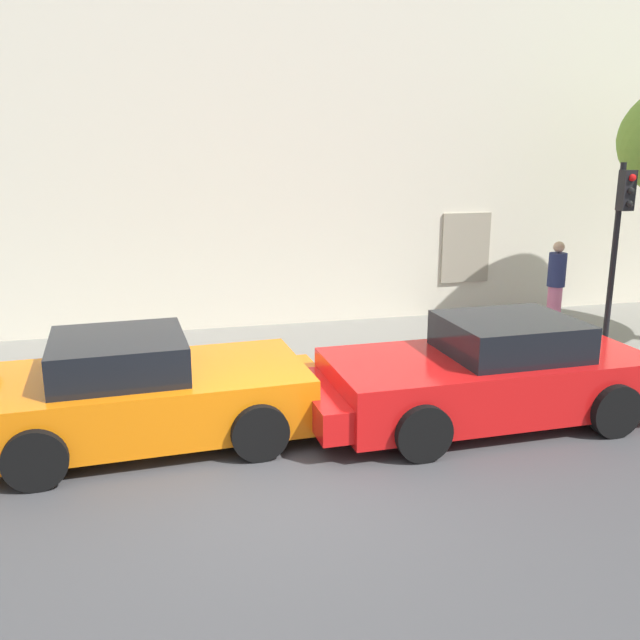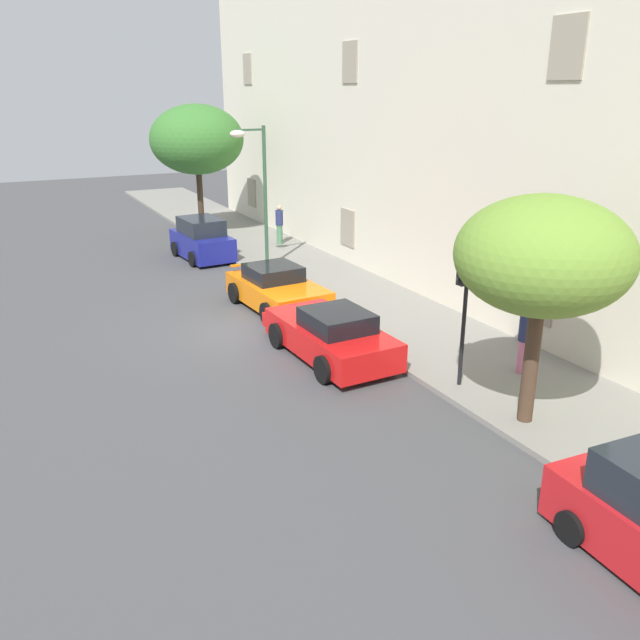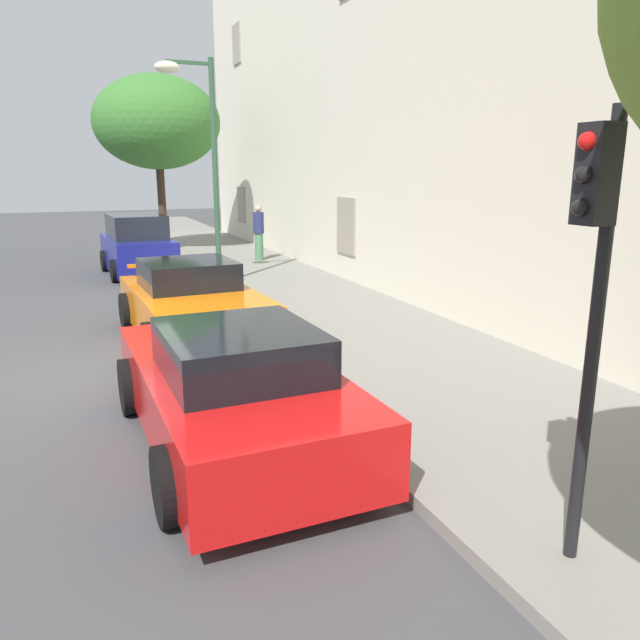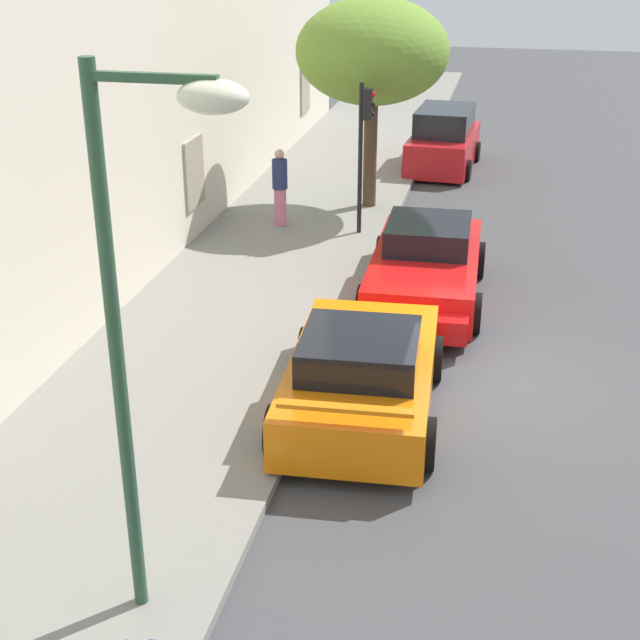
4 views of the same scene
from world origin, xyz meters
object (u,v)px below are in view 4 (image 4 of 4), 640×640
Objects in this scene: traffic_light at (364,132)px; pedestrian_strolling at (280,187)px; street_lamp at (153,260)px; hatchback_distant at (444,141)px; tree_midblock at (372,52)px; sportscar_yellow_flank at (425,270)px; sportscar_red_lead at (363,371)px.

traffic_light is 1.89× the size of pedestrian_strolling.
street_lamp is at bearing -170.24° from pedestrian_strolling.
hatchback_distant is at bearing -3.02° from street_lamp.
tree_midblock is 0.89× the size of street_lamp.
street_lamp is at bearing 170.21° from sportscar_yellow_flank.
sportscar_yellow_flank is 10.07m from hatchback_distant.
traffic_light reaches higher than sportscar_red_lead.
street_lamp is 13.12m from pedestrian_strolling.
hatchback_distant is 5.62m from tree_midblock.
sportscar_red_lead is 14.35m from hatchback_distant.
traffic_light reaches higher than hatchback_distant.
sportscar_red_lead is 0.94× the size of sportscar_yellow_flank.
pedestrian_strolling is (12.60, 2.17, -2.94)m from street_lamp.
sportscar_red_lead is at bearing -170.28° from traffic_light.
traffic_light is (-2.12, -0.20, -1.40)m from tree_midblock.
sportscar_yellow_flank is at bearing -9.79° from street_lamp.
traffic_light is 0.60× the size of street_lamp.
tree_midblock reaches higher than pedestrian_strolling.
tree_midblock is at bearing 1.60° from street_lamp.
sportscar_red_lead is 4.32m from sportscar_yellow_flank.
tree_midblock reaches higher than traffic_light.
hatchback_distant is 7.22m from pedestrian_strolling.
tree_midblock is at bearing -41.93° from pedestrian_strolling.
sportscar_yellow_flank is at bearing -152.61° from traffic_light.
hatchback_distant is at bearing -10.38° from traffic_light.
street_lamp is at bearing 166.81° from sportscar_red_lead.
sportscar_yellow_flank is at bearing -133.78° from pedestrian_strolling.
sportscar_yellow_flank is 6.68m from tree_midblock.
street_lamp reaches higher than sportscar_yellow_flank.
pedestrian_strolling is (-1.96, 1.76, -2.77)m from tree_midblock.
traffic_light is at bearing 27.39° from sportscar_yellow_flank.
sportscar_red_lead is 0.82× the size of street_lamp.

